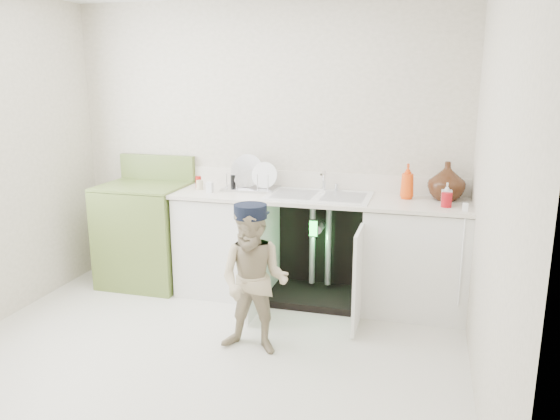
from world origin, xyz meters
name	(u,v)px	position (x,y,z in m)	size (l,w,h in m)	color
ground	(202,357)	(0.00, 0.00, 0.00)	(3.50, 3.50, 0.00)	beige
room_shell	(195,176)	(0.00, 0.00, 1.25)	(6.00, 5.50, 1.26)	beige
counter_run	(321,246)	(0.58, 1.21, 0.47)	(2.44, 1.02, 1.20)	white
avocado_stove	(146,233)	(-1.04, 1.18, 0.47)	(0.74, 0.65, 1.15)	olive
repair_worker	(254,280)	(0.32, 0.19, 0.52)	(0.55, 0.88, 1.04)	tan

